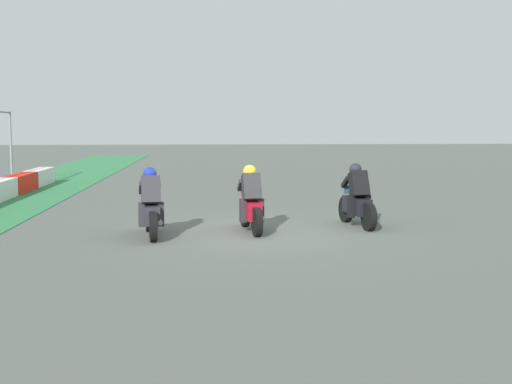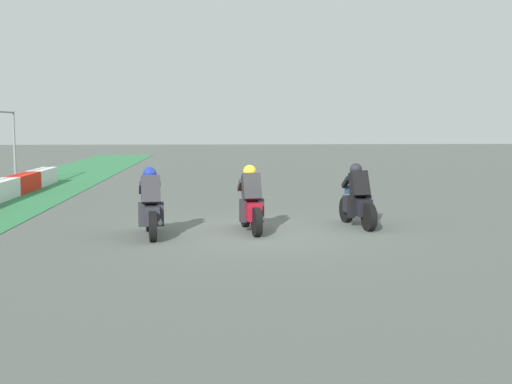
% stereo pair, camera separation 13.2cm
% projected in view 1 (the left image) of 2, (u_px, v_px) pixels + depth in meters
% --- Properties ---
extents(ground_plane, '(120.00, 120.00, 0.00)m').
position_uv_depth(ground_plane, '(257.00, 233.00, 14.87)').
color(ground_plane, '#4F554F').
extents(rider_lane_a, '(2.03, 0.62, 1.51)m').
position_uv_depth(rider_lane_a, '(357.00, 200.00, 15.72)').
color(rider_lane_a, black).
rests_on(rider_lane_a, ground_plane).
extents(rider_lane_b, '(2.04, 0.59, 1.51)m').
position_uv_depth(rider_lane_b, '(251.00, 204.00, 14.98)').
color(rider_lane_b, black).
rests_on(rider_lane_b, ground_plane).
extents(rider_lane_c, '(2.04, 0.60, 1.51)m').
position_uv_depth(rider_lane_c, '(151.00, 208.00, 14.33)').
color(rider_lane_c, black).
rests_on(rider_lane_c, ground_plane).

